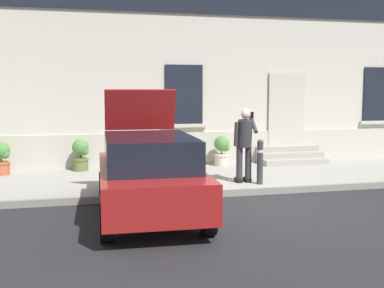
{
  "coord_description": "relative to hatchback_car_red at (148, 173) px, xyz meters",
  "views": [
    {
      "loc": [
        -3.33,
        -8.66,
        2.3
      ],
      "look_at": [
        -0.9,
        1.6,
        1.1
      ],
      "focal_mm": 43.67,
      "sensor_mm": 36.0,
      "label": 1
    }
  ],
  "objects": [
    {
      "name": "ground_plane",
      "position": [
        2.16,
        0.25,
        -0.8
      ],
      "size": [
        80.0,
        80.0,
        0.0
      ],
      "primitive_type": "plane",
      "color": "#232326"
    },
    {
      "name": "sidewalk",
      "position": [
        2.16,
        3.05,
        -0.72
      ],
      "size": [
        24.0,
        3.6,
        0.15
      ],
      "primitive_type": "cube",
      "color": "#99968E",
      "rests_on": "ground"
    },
    {
      "name": "curb_edge",
      "position": [
        2.16,
        1.19,
        -0.72
      ],
      "size": [
        24.0,
        0.12,
        0.15
      ],
      "primitive_type": "cube",
      "color": "gray",
      "rests_on": "ground"
    },
    {
      "name": "building_facade",
      "position": [
        2.17,
        5.54,
        2.93
      ],
      "size": [
        24.0,
        1.52,
        7.5
      ],
      "color": "beige",
      "rests_on": "ground"
    },
    {
      "name": "entrance_stoop",
      "position": [
        4.93,
        4.48,
        -0.46
      ],
      "size": [
        1.98,
        0.96,
        0.48
      ],
      "color": "#9E998E",
      "rests_on": "sidewalk"
    },
    {
      "name": "hatchback_car_red",
      "position": [
        0.0,
        0.0,
        0.0
      ],
      "size": [
        1.91,
        4.12,
        2.34
      ],
      "color": "maroon",
      "rests_on": "ground"
    },
    {
      "name": "bollard_near_person",
      "position": [
        2.82,
        1.6,
        -0.09
      ],
      "size": [
        0.15,
        0.15,
        1.04
      ],
      "color": "#333338",
      "rests_on": "sidewalk"
    },
    {
      "name": "person_on_phone",
      "position": [
        2.52,
        1.85,
        0.35
      ],
      "size": [
        0.51,
        0.48,
        1.75
      ],
      "rotation": [
        0.0,
        0.0,
        0.25
      ],
      "color": "#2D2D33",
      "rests_on": "sidewalk"
    },
    {
      "name": "planter_terracotta",
      "position": [
        -3.2,
        4.26,
        -0.19
      ],
      "size": [
        0.44,
        0.44,
        0.86
      ],
      "color": "#B25B38",
      "rests_on": "sidewalk"
    },
    {
      "name": "planter_olive",
      "position": [
        -1.22,
        4.45,
        -0.19
      ],
      "size": [
        0.44,
        0.44,
        0.86
      ],
      "color": "#606B38",
      "rests_on": "sidewalk"
    },
    {
      "name": "planter_charcoal",
      "position": [
        0.77,
        4.19,
        -0.19
      ],
      "size": [
        0.44,
        0.44,
        0.86
      ],
      "color": "#2D2D30",
      "rests_on": "sidewalk"
    },
    {
      "name": "planter_cream",
      "position": [
        2.75,
        4.38,
        -0.19
      ],
      "size": [
        0.44,
        0.44,
        0.86
      ],
      "color": "beige",
      "rests_on": "sidewalk"
    }
  ]
}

